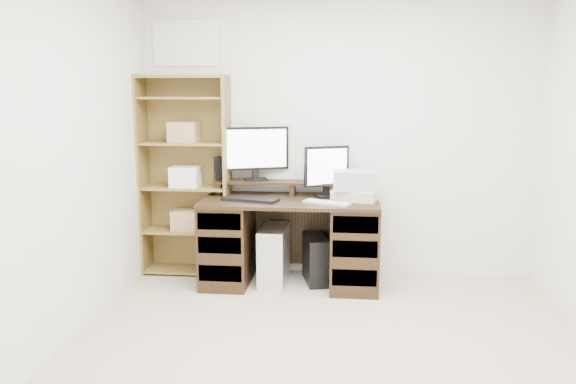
# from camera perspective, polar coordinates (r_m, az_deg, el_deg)

# --- Properties ---
(room) EXTENTS (3.54, 4.04, 2.54)m
(room) POSITION_cam_1_polar(r_m,az_deg,el_deg) (3.07, 4.35, 2.44)
(room) COLOR #BFAF93
(room) RESTS_ON ground
(desk) EXTENTS (1.50, 0.70, 0.75)m
(desk) POSITION_cam_1_polar(r_m,az_deg,el_deg) (4.88, 0.25, -4.88)
(desk) COLOR black
(desk) RESTS_ON ground
(riser_shelf) EXTENTS (1.40, 0.22, 0.12)m
(riser_shelf) POSITION_cam_1_polar(r_m,az_deg,el_deg) (4.98, 0.48, 0.79)
(riser_shelf) COLOR black
(riser_shelf) RESTS_ON desk
(monitor_wide) EXTENTS (0.58, 0.25, 0.48)m
(monitor_wide) POSITION_cam_1_polar(r_m,az_deg,el_deg) (5.02, -3.34, 4.23)
(monitor_wide) COLOR black
(monitor_wide) RESTS_ON riser_shelf
(monitor_small) EXTENTS (0.38, 0.22, 0.44)m
(monitor_small) POSITION_cam_1_polar(r_m,az_deg,el_deg) (4.87, 3.94, 2.31)
(monitor_small) COLOR black
(monitor_small) RESTS_ON desk
(speaker) EXTENTS (0.10, 0.10, 0.20)m
(speaker) POSITION_cam_1_polar(r_m,az_deg,el_deg) (5.10, -7.04, 2.40)
(speaker) COLOR black
(speaker) RESTS_ON riser_shelf
(keyboard_black) EXTENTS (0.50, 0.26, 0.03)m
(keyboard_black) POSITION_cam_1_polar(r_m,az_deg,el_deg) (4.72, -3.86, -0.75)
(keyboard_black) COLOR black
(keyboard_black) RESTS_ON desk
(keyboard_white) EXTENTS (0.40, 0.26, 0.02)m
(keyboard_white) POSITION_cam_1_polar(r_m,az_deg,el_deg) (4.61, 3.97, -1.09)
(keyboard_white) COLOR silver
(keyboard_white) RESTS_ON desk
(mouse) EXTENTS (0.11, 0.09, 0.04)m
(mouse) POSITION_cam_1_polar(r_m,az_deg,el_deg) (4.67, 6.86, -0.85)
(mouse) COLOR silver
(mouse) RESTS_ON desk
(printer) EXTENTS (0.42, 0.35, 0.09)m
(printer) POSITION_cam_1_polar(r_m,az_deg,el_deg) (4.78, 6.84, -0.28)
(printer) COLOR #B9B0A1
(printer) RESTS_ON desk
(basket) EXTENTS (0.38, 0.28, 0.16)m
(basket) POSITION_cam_1_polar(r_m,az_deg,el_deg) (4.76, 6.88, 1.19)
(basket) COLOR #9EA5A9
(basket) RESTS_ON printer
(tower_silver) EXTENTS (0.24, 0.50, 0.50)m
(tower_silver) POSITION_cam_1_polar(r_m,az_deg,el_deg) (4.94, -1.42, -6.37)
(tower_silver) COLOR silver
(tower_silver) RESTS_ON ground
(tower_black) EXTENTS (0.27, 0.44, 0.41)m
(tower_black) POSITION_cam_1_polar(r_m,az_deg,el_deg) (4.96, 2.84, -6.82)
(tower_black) COLOR black
(tower_black) RESTS_ON ground
(bookshelf) EXTENTS (0.80, 0.30, 1.80)m
(bookshelf) POSITION_cam_1_polar(r_m,az_deg,el_deg) (5.15, -10.33, 1.79)
(bookshelf) COLOR olive
(bookshelf) RESTS_ON ground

